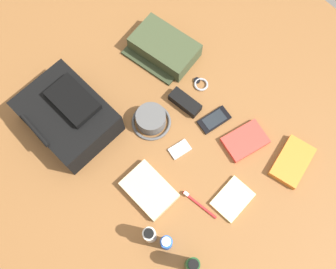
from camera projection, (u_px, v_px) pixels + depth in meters
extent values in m
cube|color=brown|center=(168.00, 139.00, 1.57)|extent=(2.64, 2.02, 0.02)
cube|color=black|center=(68.00, 116.00, 1.52)|extent=(0.37, 0.29, 0.14)
cube|color=black|center=(73.00, 100.00, 1.45)|extent=(0.20, 0.13, 0.03)
cylinder|color=black|center=(35.00, 130.00, 1.42)|extent=(0.16, 0.02, 0.02)
cube|color=#384228|center=(165.00, 47.00, 1.66)|extent=(0.31, 0.22, 0.08)
cube|color=#2C3520|center=(149.00, 64.00, 1.67)|extent=(0.27, 0.11, 0.01)
cylinder|color=#505050|center=(151.00, 119.00, 1.55)|extent=(0.12, 0.12, 0.06)
torus|color=#505050|center=(151.00, 122.00, 1.58)|extent=(0.16, 0.16, 0.01)
cylinder|color=#19471E|center=(192.00, 265.00, 1.33)|extent=(0.05, 0.05, 0.15)
cylinder|color=black|center=(193.00, 265.00, 1.25)|extent=(0.04, 0.04, 0.01)
cylinder|color=blue|center=(166.00, 243.00, 1.35)|extent=(0.04, 0.04, 0.15)
cylinder|color=silver|center=(166.00, 242.00, 1.27)|extent=(0.03, 0.03, 0.01)
cylinder|color=white|center=(150.00, 235.00, 1.37)|extent=(0.05, 0.05, 0.13)
cylinder|color=black|center=(149.00, 233.00, 1.30)|extent=(0.04, 0.04, 0.01)
cube|color=orange|center=(292.00, 162.00, 1.51)|extent=(0.16, 0.21, 0.03)
cube|color=white|center=(292.00, 162.00, 1.52)|extent=(0.15, 0.20, 0.02)
cube|color=red|center=(245.00, 141.00, 1.55)|extent=(0.15, 0.19, 0.02)
cube|color=white|center=(245.00, 141.00, 1.55)|extent=(0.14, 0.18, 0.02)
cube|color=black|center=(214.00, 120.00, 1.58)|extent=(0.09, 0.14, 0.01)
cube|color=black|center=(214.00, 119.00, 1.58)|extent=(0.07, 0.10, 0.00)
cube|color=#B7B7BC|center=(180.00, 149.00, 1.54)|extent=(0.07, 0.09, 0.01)
cylinder|color=silver|center=(183.00, 146.00, 1.54)|extent=(0.03, 0.03, 0.00)
torus|color=#99999E|center=(201.00, 84.00, 1.64)|extent=(0.06, 0.06, 0.01)
cylinder|color=black|center=(197.00, 80.00, 1.64)|extent=(0.03, 0.03, 0.01)
cylinder|color=red|center=(199.00, 205.00, 1.47)|extent=(0.16, 0.03, 0.01)
cube|color=white|center=(186.00, 194.00, 1.47)|extent=(0.02, 0.01, 0.01)
cube|color=beige|center=(233.00, 199.00, 1.47)|extent=(0.12, 0.16, 0.02)
cube|color=#C6B289|center=(149.00, 190.00, 1.47)|extent=(0.20, 0.15, 0.04)
cube|color=black|center=(185.00, 102.00, 1.59)|extent=(0.15, 0.07, 0.04)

